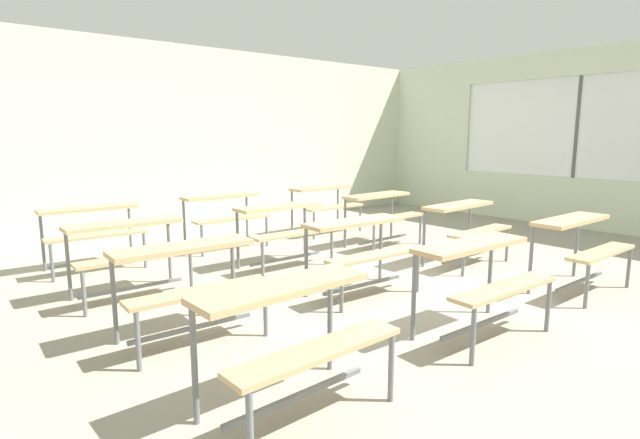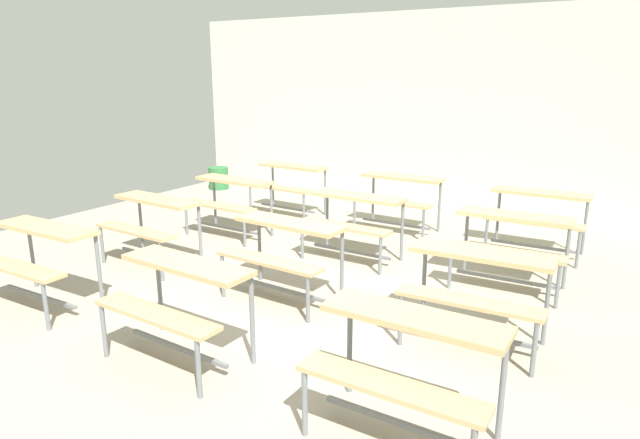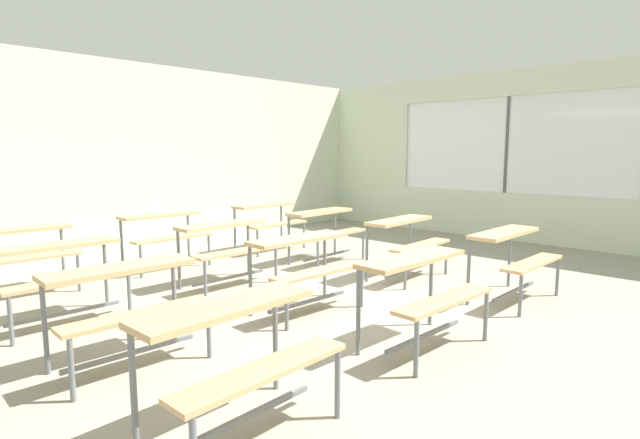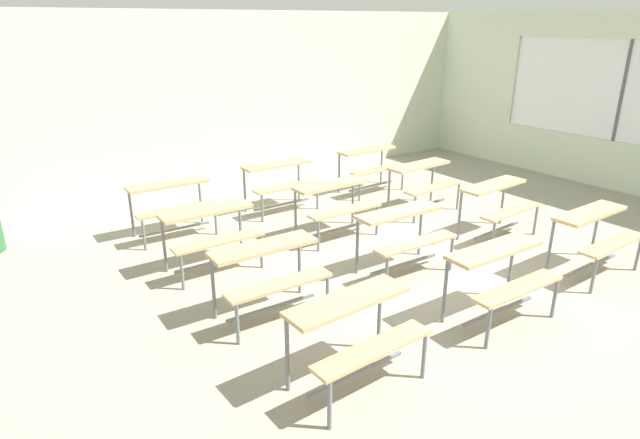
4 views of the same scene
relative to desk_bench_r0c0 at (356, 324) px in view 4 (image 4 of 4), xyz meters
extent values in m
cube|color=gray|center=(2.19, 1.13, -0.59)|extent=(10.00, 9.00, 0.05)
cube|color=beige|center=(2.19, 5.63, 0.94)|extent=(10.00, 0.12, 3.00)
cube|color=beige|center=(7.19, 1.13, -0.14)|extent=(0.12, 9.00, 0.85)
cube|color=beige|center=(7.19, 4.68, 1.14)|extent=(0.12, 1.90, 1.70)
cube|color=white|center=(7.19, 1.63, 1.14)|extent=(0.02, 4.20, 1.70)
cube|color=#4C5156|center=(7.19, 1.63, 1.14)|extent=(0.06, 0.05, 1.70)
cube|color=tan|center=(0.00, 0.11, 0.16)|extent=(1.11, 0.34, 0.04)
cube|color=tan|center=(0.00, -0.21, -0.12)|extent=(1.10, 0.24, 0.03)
cylinder|color=slate|center=(-0.50, 0.24, -0.20)|extent=(0.04, 0.04, 0.72)
cylinder|color=slate|center=(0.50, 0.26, -0.20)|extent=(0.04, 0.04, 0.72)
cylinder|color=slate|center=(-0.49, -0.31, -0.34)|extent=(0.04, 0.04, 0.44)
cylinder|color=slate|center=(0.51, -0.29, -0.34)|extent=(0.04, 0.04, 0.44)
cube|color=slate|center=(0.00, -0.03, -0.46)|extent=(1.00, 0.05, 0.03)
cube|color=tan|center=(1.81, 0.06, 0.16)|extent=(1.11, 0.36, 0.04)
cube|color=tan|center=(1.80, -0.26, -0.12)|extent=(1.11, 0.26, 0.03)
cylinder|color=slate|center=(1.32, 0.22, -0.20)|extent=(0.04, 0.04, 0.72)
cylinder|color=slate|center=(2.32, 0.18, -0.20)|extent=(0.04, 0.04, 0.72)
cylinder|color=slate|center=(1.29, -0.33, -0.34)|extent=(0.04, 0.04, 0.44)
cylinder|color=slate|center=(2.29, -0.37, -0.34)|extent=(0.04, 0.04, 0.44)
cube|color=slate|center=(1.80, -0.08, -0.46)|extent=(1.00, 0.07, 0.03)
cube|color=tan|center=(3.61, 0.07, 0.16)|extent=(1.10, 0.33, 0.04)
cube|color=tan|center=(3.60, -0.25, -0.12)|extent=(1.10, 0.23, 0.03)
cylinder|color=slate|center=(3.11, 0.21, -0.20)|extent=(0.04, 0.04, 0.72)
cylinder|color=slate|center=(4.11, 0.20, -0.20)|extent=(0.04, 0.04, 0.72)
cylinder|color=slate|center=(3.10, -0.34, -0.34)|extent=(0.04, 0.04, 0.44)
cylinder|color=slate|center=(4.10, -0.35, -0.34)|extent=(0.04, 0.04, 0.44)
cube|color=slate|center=(3.61, -0.07, -0.46)|extent=(1.00, 0.04, 0.03)
cube|color=tan|center=(0.00, 1.45, 0.16)|extent=(1.11, 0.37, 0.04)
cube|color=tan|center=(-0.02, 1.13, -0.12)|extent=(1.11, 0.27, 0.03)
cylinder|color=slate|center=(-0.50, 1.62, -0.20)|extent=(0.04, 0.04, 0.72)
cylinder|color=slate|center=(0.50, 1.57, -0.20)|extent=(0.04, 0.04, 0.72)
cylinder|color=slate|center=(-0.52, 1.07, -0.34)|extent=(0.04, 0.04, 0.44)
cylinder|color=slate|center=(0.47, 1.02, -0.34)|extent=(0.04, 0.04, 0.44)
cube|color=slate|center=(-0.01, 1.31, -0.46)|extent=(1.00, 0.08, 0.03)
cube|color=tan|center=(1.81, 1.41, 0.16)|extent=(1.12, 0.38, 0.04)
cube|color=tan|center=(1.80, 1.09, -0.12)|extent=(1.11, 0.28, 0.03)
cylinder|color=slate|center=(1.32, 1.57, -0.20)|extent=(0.04, 0.04, 0.72)
cylinder|color=slate|center=(2.32, 1.52, -0.20)|extent=(0.04, 0.04, 0.72)
cylinder|color=slate|center=(1.29, 1.02, -0.34)|extent=(0.04, 0.04, 0.44)
cylinder|color=slate|center=(2.29, 0.97, -0.34)|extent=(0.04, 0.04, 0.44)
cube|color=slate|center=(1.81, 1.27, -0.46)|extent=(1.00, 0.08, 0.03)
cube|color=tan|center=(3.62, 1.44, 0.16)|extent=(1.11, 0.37, 0.04)
cube|color=tan|center=(3.63, 1.12, -0.12)|extent=(1.11, 0.27, 0.03)
cylinder|color=slate|center=(3.11, 1.56, -0.20)|extent=(0.04, 0.04, 0.72)
cylinder|color=slate|center=(4.11, 1.60, -0.20)|extent=(0.04, 0.04, 0.72)
cylinder|color=slate|center=(3.14, 1.01, -0.34)|extent=(0.04, 0.04, 0.44)
cylinder|color=slate|center=(4.14, 1.05, -0.34)|extent=(0.04, 0.04, 0.44)
cube|color=slate|center=(3.62, 1.30, -0.46)|extent=(1.00, 0.07, 0.03)
cube|color=tan|center=(-0.01, 2.79, 0.16)|extent=(1.11, 0.35, 0.04)
cube|color=tan|center=(-0.02, 2.47, -0.12)|extent=(1.11, 0.25, 0.03)
cylinder|color=slate|center=(-0.51, 2.94, -0.20)|extent=(0.04, 0.04, 0.72)
cylinder|color=slate|center=(0.49, 2.92, -0.20)|extent=(0.04, 0.04, 0.72)
cylinder|color=slate|center=(-0.52, 2.39, -0.34)|extent=(0.04, 0.04, 0.44)
cylinder|color=slate|center=(0.48, 2.37, -0.34)|extent=(0.04, 0.04, 0.44)
cube|color=slate|center=(-0.01, 2.65, -0.46)|extent=(1.00, 0.06, 0.03)
cube|color=tan|center=(1.84, 2.77, 0.16)|extent=(1.11, 0.34, 0.04)
cube|color=tan|center=(1.83, 2.45, -0.12)|extent=(1.10, 0.24, 0.03)
cylinder|color=slate|center=(1.34, 2.91, -0.20)|extent=(0.04, 0.04, 0.72)
cylinder|color=slate|center=(2.34, 2.90, -0.20)|extent=(0.04, 0.04, 0.72)
cylinder|color=slate|center=(1.33, 2.36, -0.34)|extent=(0.04, 0.04, 0.44)
cylinder|color=slate|center=(2.33, 2.35, -0.34)|extent=(0.04, 0.04, 0.44)
cube|color=slate|center=(1.83, 2.63, -0.46)|extent=(1.00, 0.05, 0.03)
cube|color=tan|center=(3.57, 2.79, 0.16)|extent=(1.11, 0.35, 0.04)
cube|color=tan|center=(3.58, 2.47, -0.12)|extent=(1.11, 0.25, 0.03)
cylinder|color=slate|center=(3.07, 2.91, -0.20)|extent=(0.04, 0.04, 0.72)
cylinder|color=slate|center=(4.07, 2.94, -0.20)|extent=(0.04, 0.04, 0.72)
cylinder|color=slate|center=(3.08, 2.36, -0.34)|extent=(0.04, 0.04, 0.44)
cylinder|color=slate|center=(4.08, 2.39, -0.34)|extent=(0.04, 0.04, 0.44)
cube|color=slate|center=(3.58, 2.65, -0.46)|extent=(1.00, 0.06, 0.03)
cube|color=tan|center=(0.02, 4.11, 0.16)|extent=(1.11, 0.37, 0.04)
cube|color=tan|center=(0.01, 3.79, -0.12)|extent=(1.11, 0.27, 0.03)
cylinder|color=slate|center=(-0.47, 4.28, -0.20)|extent=(0.04, 0.04, 0.72)
cylinder|color=slate|center=(0.53, 4.23, -0.20)|extent=(0.04, 0.04, 0.72)
cylinder|color=slate|center=(-0.50, 3.73, -0.34)|extent=(0.04, 0.04, 0.44)
cylinder|color=slate|center=(0.50, 3.68, -0.34)|extent=(0.04, 0.04, 0.44)
cube|color=slate|center=(0.02, 3.97, -0.46)|extent=(1.00, 0.08, 0.03)
cube|color=tan|center=(1.79, 4.14, 0.16)|extent=(1.11, 0.34, 0.04)
cube|color=tan|center=(1.78, 3.82, -0.12)|extent=(1.10, 0.24, 0.03)
cylinder|color=slate|center=(1.29, 4.29, -0.20)|extent=(0.04, 0.04, 0.72)
cylinder|color=slate|center=(2.29, 4.27, -0.20)|extent=(0.04, 0.04, 0.72)
cylinder|color=slate|center=(1.28, 3.74, -0.34)|extent=(0.04, 0.04, 0.44)
cylinder|color=slate|center=(2.28, 3.72, -0.34)|extent=(0.04, 0.04, 0.44)
cube|color=slate|center=(1.79, 4.00, -0.46)|extent=(1.00, 0.05, 0.03)
cube|color=tan|center=(3.59, 4.06, 0.16)|extent=(1.10, 0.34, 0.04)
cube|color=tan|center=(3.60, 3.74, -0.12)|extent=(1.10, 0.24, 0.03)
cylinder|color=slate|center=(3.09, 4.20, -0.20)|extent=(0.04, 0.04, 0.72)
cylinder|color=slate|center=(4.09, 4.21, -0.20)|extent=(0.04, 0.04, 0.72)
cylinder|color=slate|center=(3.10, 3.65, -0.34)|extent=(0.04, 0.04, 0.44)
cylinder|color=slate|center=(4.10, 3.66, -0.34)|extent=(0.04, 0.04, 0.44)
cube|color=slate|center=(3.59, 3.92, -0.46)|extent=(1.00, 0.05, 0.03)
camera|label=1|loc=(-1.61, -2.17, 1.04)|focal=28.00mm
camera|label=2|loc=(4.68, -2.76, 1.55)|focal=31.15mm
camera|label=3|loc=(-1.61, -2.17, 1.04)|focal=28.00mm
camera|label=4|loc=(-2.40, -2.82, 2.28)|focal=29.86mm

